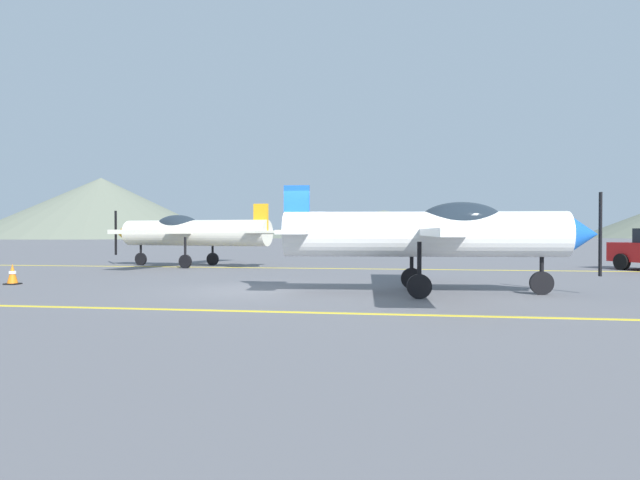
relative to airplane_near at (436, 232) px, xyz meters
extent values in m
plane|color=slate|center=(-4.10, 0.04, -1.48)|extent=(400.00, 400.00, 0.00)
cube|color=yellow|center=(-4.10, -3.70, -1.48)|extent=(80.00, 0.16, 0.01)
cube|color=yellow|center=(-4.10, 9.00, -1.48)|extent=(80.00, 0.16, 0.01)
cylinder|color=white|center=(-0.29, -0.02, -0.04)|extent=(6.82, 1.62, 1.09)
cone|color=blue|center=(3.42, 0.27, -0.04)|extent=(0.77, 0.98, 0.93)
cube|color=black|center=(3.81, 0.30, -0.04)|extent=(0.05, 0.12, 1.99)
ellipsoid|color=#1E2833|center=(0.60, 0.05, 0.29)|extent=(2.05, 1.05, 0.89)
cube|color=white|center=(0.10, 0.01, 0.01)|extent=(1.78, 8.79, 0.16)
cube|color=white|center=(-3.36, -0.27, 0.01)|extent=(0.90, 2.63, 0.10)
cube|color=blue|center=(-3.36, -0.27, 0.55)|extent=(0.63, 0.17, 1.19)
cylinder|color=black|center=(2.48, 0.20, -0.70)|extent=(0.10, 0.10, 1.00)
cylinder|color=black|center=(2.48, 0.20, -1.20)|extent=(0.56, 0.16, 0.56)
cylinder|color=black|center=(-0.40, -1.13, -0.70)|extent=(0.10, 0.10, 1.00)
cylinder|color=black|center=(-0.40, -1.13, -1.20)|extent=(0.56, 0.16, 0.56)
cylinder|color=black|center=(-0.58, 1.05, -0.70)|extent=(0.10, 0.10, 1.00)
cylinder|color=black|center=(-0.58, 1.05, -1.20)|extent=(0.56, 0.16, 0.56)
cylinder|color=silver|center=(-9.70, 9.36, -0.04)|extent=(6.84, 2.32, 1.09)
cone|color=#F2A519|center=(-13.36, 10.05, -0.04)|extent=(0.85, 1.04, 0.93)
cube|color=black|center=(-13.75, 10.12, -0.04)|extent=(0.06, 0.12, 1.99)
ellipsoid|color=#1E2833|center=(-10.58, 9.53, 0.29)|extent=(2.12, 1.24, 0.89)
cube|color=silver|center=(-10.09, 9.44, 0.01)|extent=(2.68, 8.79, 0.16)
cube|color=silver|center=(-6.67, 8.80, 0.01)|extent=(1.16, 2.66, 0.10)
cube|color=#F2A519|center=(-6.67, 8.80, 0.55)|extent=(0.64, 0.23, 1.19)
cylinder|color=black|center=(-12.43, 9.88, -0.70)|extent=(0.10, 0.10, 1.00)
cylinder|color=black|center=(-12.43, 9.88, -1.20)|extent=(0.57, 0.22, 0.56)
cylinder|color=black|center=(-9.30, 10.40, -0.70)|extent=(0.10, 0.10, 1.00)
cylinder|color=black|center=(-9.30, 10.40, -1.20)|extent=(0.57, 0.22, 0.56)
cylinder|color=black|center=(-9.71, 8.25, -0.70)|extent=(0.10, 0.10, 1.00)
cylinder|color=black|center=(-9.71, 8.25, -1.20)|extent=(0.57, 0.22, 0.56)
cylinder|color=black|center=(7.49, 9.94, -1.16)|extent=(0.52, 0.66, 0.64)
cube|color=black|center=(-11.75, 0.61, -1.46)|extent=(0.36, 0.36, 0.04)
cone|color=orange|center=(-11.75, 0.61, -1.17)|extent=(0.29, 0.29, 0.55)
cylinder|color=white|center=(-11.75, 0.61, -1.14)|extent=(0.20, 0.20, 0.08)
cone|color=slate|center=(-71.60, 110.48, 5.44)|extent=(57.62, 57.62, 13.85)
cone|color=slate|center=(-8.11, 138.48, 2.02)|extent=(76.42, 76.42, 7.00)
camera|label=1|loc=(-0.54, -14.28, 0.03)|focal=32.74mm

